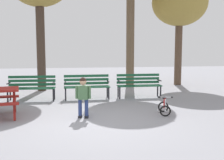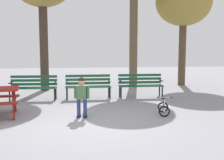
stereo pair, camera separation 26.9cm
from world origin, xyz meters
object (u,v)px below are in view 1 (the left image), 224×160
Objects in this scene: park_bench_far_left at (32,86)px; park_bench_left at (87,85)px; park_bench_right at (139,83)px; kids_bicycle at (164,107)px; child_standing at (83,94)px.

park_bench_left is (1.89, 0.05, 0.00)m from park_bench_far_left.
park_bench_right is 2.62× the size of kids_bicycle.
park_bench_far_left is at bearing 121.26° from child_standing.
child_standing is (-0.27, -2.72, 0.12)m from park_bench_left.
park_bench_right is (1.90, 0.02, 0.00)m from park_bench_left.
park_bench_left is at bearing 84.32° from child_standing.
kids_bicycle is (1.96, -2.66, -0.31)m from park_bench_left.
kids_bicycle is (0.06, -2.68, -0.31)m from park_bench_right.
kids_bicycle is (3.85, -2.61, -0.31)m from park_bench_far_left.
child_standing is at bearing -178.32° from kids_bicycle.
park_bench_far_left is 1.01× the size of park_bench_left.
park_bench_right is at bearing 0.98° from park_bench_far_left.
kids_bicycle is at bearing -88.80° from park_bench_right.
child_standing reaches higher than park_bench_right.
park_bench_left is at bearing 1.40° from park_bench_far_left.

